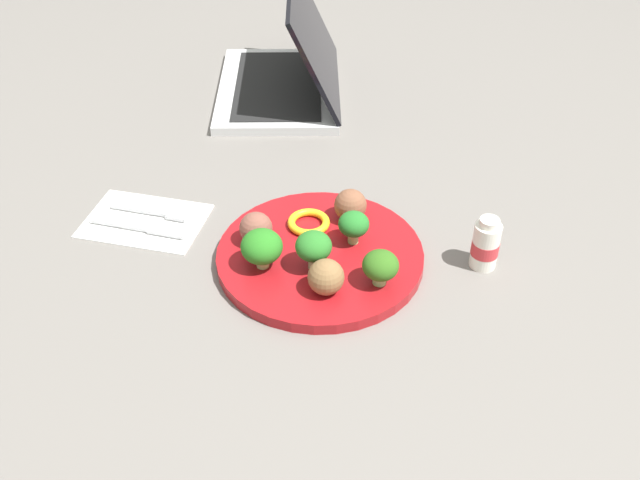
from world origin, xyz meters
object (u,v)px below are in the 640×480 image
(broccoli_floret_near_rim, at_px, (262,247))
(broccoli_floret_mid_right, at_px, (354,225))
(plate, at_px, (320,256))
(pepper_ring_far_rim, at_px, (309,222))
(yogurt_bottle, at_px, (486,245))
(fork, at_px, (154,211))
(laptop, at_px, (289,74))
(meatball_mid_left, at_px, (326,277))
(broccoli_floret_front_right, at_px, (311,246))
(meatball_center, at_px, (256,228))
(meatball_front_right, at_px, (350,205))
(knife, at_px, (144,226))
(broccoli_floret_mid_left, at_px, (380,266))
(napkin, at_px, (145,220))

(broccoli_floret_near_rim, bearing_deg, broccoli_floret_mid_right, 37.07)
(plate, relative_size, pepper_ring_far_rim, 4.69)
(pepper_ring_far_rim, relative_size, yogurt_bottle, 0.78)
(fork, height_order, laptop, laptop)
(broccoli_floret_mid_right, distance_m, meatball_mid_left, 0.11)
(fork, bearing_deg, laptop, 78.84)
(pepper_ring_far_rim, bearing_deg, broccoli_floret_near_rim, -109.95)
(broccoli_floret_front_right, height_order, meatball_center, broccoli_floret_front_right)
(plate, relative_size, yogurt_bottle, 3.66)
(meatball_center, bearing_deg, broccoli_floret_mid_right, 13.46)
(broccoli_floret_mid_right, xyz_separation_m, broccoli_floret_near_rim, (-0.10, -0.08, 0.00))
(plate, height_order, meatball_front_right, meatball_front_right)
(broccoli_floret_near_rim, bearing_deg, meatball_front_right, 55.82)
(meatball_center, bearing_deg, pepper_ring_far_rim, 40.43)
(meatball_center, bearing_deg, plate, -0.65)
(meatball_center, bearing_deg, laptop, 100.90)
(meatball_mid_left, bearing_deg, pepper_ring_far_rim, 114.06)
(broccoli_floret_front_right, bearing_deg, broccoli_floret_mid_right, 56.87)
(meatball_center, distance_m, meatball_front_right, 0.14)
(meatball_mid_left, bearing_deg, knife, 164.96)
(broccoli_floret_mid_left, bearing_deg, broccoli_floret_near_rim, -178.12)
(broccoli_floret_near_rim, xyz_separation_m, fork, (-0.20, 0.09, -0.04))
(broccoli_floret_mid_left, xyz_separation_m, knife, (-0.35, 0.05, -0.04))
(plate, distance_m, laptop, 0.49)
(meatball_mid_left, bearing_deg, yogurt_bottle, 32.45)
(pepper_ring_far_rim, bearing_deg, plate, -60.29)
(pepper_ring_far_rim, xyz_separation_m, knife, (-0.23, -0.05, -0.01))
(broccoli_floret_mid_right, distance_m, knife, 0.30)
(broccoli_floret_mid_left, distance_m, fork, 0.36)
(broccoli_floret_near_rim, distance_m, pepper_ring_far_rim, 0.11)
(meatball_mid_left, bearing_deg, broccoli_floret_front_right, 127.02)
(meatball_front_right, xyz_separation_m, pepper_ring_far_rim, (-0.05, -0.03, -0.02))
(broccoli_floret_mid_left, bearing_deg, meatball_mid_left, -153.30)
(plate, bearing_deg, broccoli_floret_mid_right, 39.33)
(broccoli_floret_mid_left, xyz_separation_m, meatball_front_right, (-0.07, 0.13, -0.01))
(broccoli_floret_mid_right, relative_size, yogurt_bottle, 0.62)
(broccoli_floret_mid_left, bearing_deg, laptop, 117.99)
(plate, xyz_separation_m, broccoli_floret_mid_right, (0.04, 0.03, 0.04))
(napkin, bearing_deg, yogurt_bottle, 2.87)
(plate, xyz_separation_m, broccoli_floret_front_right, (-0.00, -0.03, 0.04))
(broccoli_floret_mid_right, relative_size, broccoli_floret_mid_left, 0.98)
(broccoli_floret_mid_right, distance_m, meatball_front_right, 0.05)
(napkin, bearing_deg, knife, -67.64)
(laptop, bearing_deg, broccoli_floret_mid_right, -63.21)
(broccoli_floret_front_right, distance_m, knife, 0.26)
(broccoli_floret_front_right, bearing_deg, plate, 83.45)
(plate, xyz_separation_m, broccoli_floret_near_rim, (-0.07, -0.05, 0.04))
(plate, xyz_separation_m, yogurt_bottle, (0.21, 0.05, 0.03))
(yogurt_bottle, bearing_deg, broccoli_floret_near_rim, -161.62)
(broccoli_floret_mid_left, height_order, meatball_center, broccoli_floret_mid_left)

